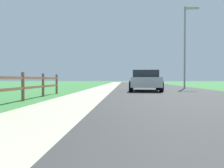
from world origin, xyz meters
TOP-DOWN VIEW (x-y plane):
  - ground_plane at (0.00, 25.00)m, footprint 120.00×120.00m
  - road_asphalt at (3.50, 27.00)m, footprint 7.00×66.00m
  - curb_concrete at (-3.00, 27.00)m, footprint 6.00×66.00m
  - grass_verge at (-4.50, 27.00)m, footprint 5.00×66.00m
  - parked_suv_silver at (2.16, 16.66)m, footprint 2.20×4.33m
  - street_lamp at (5.77, 20.72)m, footprint 1.17×0.20m

SIDE VIEW (x-z plane):
  - ground_plane at x=0.00m, z-range 0.00..0.00m
  - road_asphalt at x=3.50m, z-range 0.00..0.01m
  - curb_concrete at x=-3.00m, z-range 0.00..0.01m
  - grass_verge at x=-4.50m, z-range 0.00..0.01m
  - parked_suv_silver at x=2.16m, z-range 0.01..1.36m
  - street_lamp at x=5.77m, z-range 0.61..7.24m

